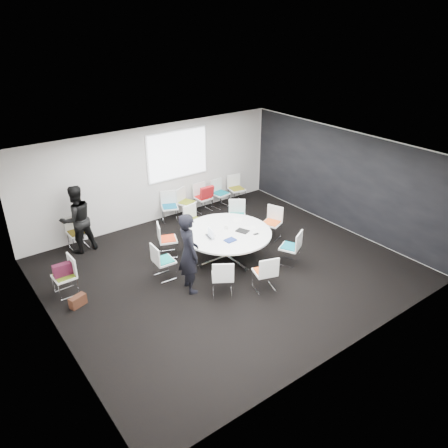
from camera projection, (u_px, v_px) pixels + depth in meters
room_shell at (231, 216)px, 9.96m from camera, size 8.08×7.08×2.88m
conference_table at (227, 239)px, 10.78m from camera, size 2.21×2.21×0.73m
projection_screen at (178, 155)px, 12.63m from camera, size 1.90×0.03×1.35m
chair_ring_a at (271, 229)px, 11.86m from camera, size 0.59×0.60×0.88m
chair_ring_b at (237, 222)px, 12.25m from camera, size 0.64×0.63×0.88m
chair_ring_c at (195, 227)px, 11.95m from camera, size 0.53×0.52×0.88m
chair_ring_d at (168, 245)px, 11.02m from camera, size 0.58×0.59×0.88m
chair_ring_e at (164, 267)px, 10.08m from camera, size 0.47×0.48×0.88m
chair_ring_f at (223, 283)px, 9.49m from camera, size 0.63×0.63×0.88m
chair_ring_g at (265, 279)px, 9.65m from camera, size 0.58×0.57×0.88m
chair_ring_h at (290, 253)px, 10.66m from camera, size 0.61×0.61×0.88m
chair_back_a at (170, 212)px, 12.83m from camera, size 0.60×0.59×0.88m
chair_back_b at (187, 208)px, 13.10m from camera, size 0.60×0.59×0.88m
chair_back_c at (203, 203)px, 13.45m from camera, size 0.48×0.46×0.88m
chair_back_d at (220, 199)px, 13.75m from camera, size 0.51×0.50×0.88m
chair_back_e at (236, 194)px, 14.10m from camera, size 0.53×0.52×0.88m
chair_spare_left at (66, 283)px, 9.51m from camera, size 0.46×0.47×0.88m
chair_person_back at (78, 238)px, 11.36m from camera, size 0.47×0.45×0.88m
person_main at (189, 253)px, 9.38m from camera, size 0.56×0.75×1.85m
person_back at (77, 219)px, 10.96m from camera, size 0.92×0.75×1.79m
laptop at (211, 236)px, 10.46m from camera, size 0.26×0.34×0.02m
laptop_lid at (211, 233)px, 10.35m from camera, size 0.08×0.30×0.22m
notebook_black at (242, 231)px, 10.72m from camera, size 0.31×0.36×0.02m
tablet_folio at (230, 240)px, 10.29m from camera, size 0.27×0.22×0.03m
papers_right at (238, 220)px, 11.30m from camera, size 0.36×0.36×0.00m
papers_front at (250, 228)px, 10.89m from camera, size 0.36×0.32×0.00m
cup at (226, 227)px, 10.84m from camera, size 0.08×0.08×0.09m
phone at (256, 234)px, 10.58m from camera, size 0.15×0.09×0.01m
maroon_bag at (63, 270)px, 9.35m from camera, size 0.40×0.14×0.28m
brown_bag at (78, 301)px, 9.17m from camera, size 0.39×0.27×0.24m
red_jacket at (207, 192)px, 13.10m from camera, size 0.44×0.17×0.36m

